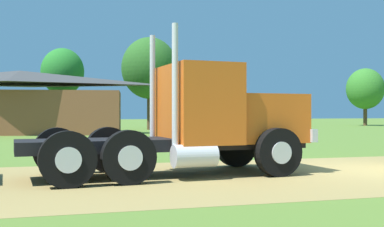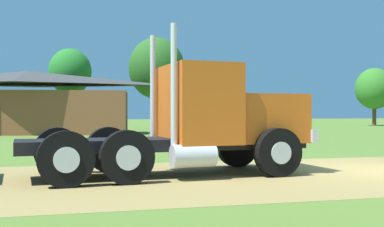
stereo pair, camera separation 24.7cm
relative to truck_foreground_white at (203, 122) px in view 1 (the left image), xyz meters
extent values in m
plane|color=#56762B|center=(4.52, -0.61, -1.28)|extent=(200.00, 200.00, 0.00)
cube|color=#998248|center=(4.52, -0.61, -1.28)|extent=(120.00, 6.84, 0.01)
cube|color=black|center=(-0.95, -0.07, -0.52)|extent=(6.99, 2.11, 0.28)
cube|color=orange|center=(1.55, 0.15, 0.09)|extent=(2.03, 2.14, 1.21)
cube|color=silver|center=(2.53, 0.24, -0.34)|extent=(0.35, 2.18, 0.32)
cube|color=orange|center=(-0.14, 0.00, 0.44)|extent=(1.74, 2.39, 1.91)
cube|color=#2D3D4C|center=(0.64, 0.07, 0.82)|extent=(0.21, 1.88, 0.84)
cylinder|color=silver|center=(-1.11, 0.82, 0.85)|extent=(0.14, 0.14, 2.74)
cylinder|color=silver|center=(-0.95, -0.97, 0.85)|extent=(0.14, 0.14, 2.74)
cylinder|color=silver|center=(-0.52, -1.03, -0.74)|extent=(1.04, 0.61, 0.52)
cylinder|color=black|center=(1.36, 1.27, -0.71)|extent=(1.17, 0.40, 1.15)
cylinder|color=silver|center=(1.35, 1.43, -0.71)|extent=(0.52, 0.09, 0.52)
cylinder|color=black|center=(1.56, -0.98, -0.71)|extent=(1.17, 0.40, 1.15)
cylinder|color=silver|center=(1.57, -1.14, -0.71)|extent=(0.52, 0.09, 0.52)
cylinder|color=black|center=(-3.48, 0.84, -0.71)|extent=(1.17, 0.40, 1.15)
cylinder|color=silver|center=(-3.49, 1.00, -0.71)|extent=(0.52, 0.09, 0.52)
cylinder|color=black|center=(-3.28, -1.41, -0.71)|extent=(1.17, 0.40, 1.15)
cylinder|color=silver|center=(-3.27, -1.57, -0.71)|extent=(0.52, 0.09, 0.52)
cylinder|color=black|center=(-2.23, 0.95, -0.71)|extent=(1.17, 0.40, 1.15)
cylinder|color=silver|center=(-2.25, 1.11, -0.71)|extent=(0.52, 0.09, 0.52)
cylinder|color=black|center=(-2.04, -1.30, -0.71)|extent=(1.17, 0.40, 1.15)
cylinder|color=silver|center=(-2.02, -1.46, -0.71)|extent=(0.52, 0.09, 0.52)
cube|color=brown|center=(-5.98, 24.50, 0.23)|extent=(14.60, 7.15, 3.03)
pyramid|color=#3E3E3E|center=(-5.98, 24.50, 2.72)|extent=(15.33, 7.51, 0.97)
cylinder|color=#513823|center=(-3.00, 30.02, 0.48)|extent=(0.44, 0.44, 3.53)
ellipsoid|color=#257626|center=(-3.00, 30.02, 3.67)|extent=(3.54, 3.54, 3.90)
cylinder|color=#513823|center=(4.50, 30.79, 0.46)|extent=(0.44, 0.44, 3.50)
ellipsoid|color=#2A5F20|center=(4.50, 30.79, 4.21)|extent=(5.00, 5.00, 5.50)
cylinder|color=#513823|center=(31.38, 37.16, 0.01)|extent=(0.44, 0.44, 2.59)
ellipsoid|color=#347727|center=(31.38, 37.16, 3.04)|extent=(4.35, 4.35, 4.79)
camera|label=1|loc=(-3.50, -11.33, 0.23)|focal=44.87mm
camera|label=2|loc=(-3.26, -11.40, 0.23)|focal=44.87mm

